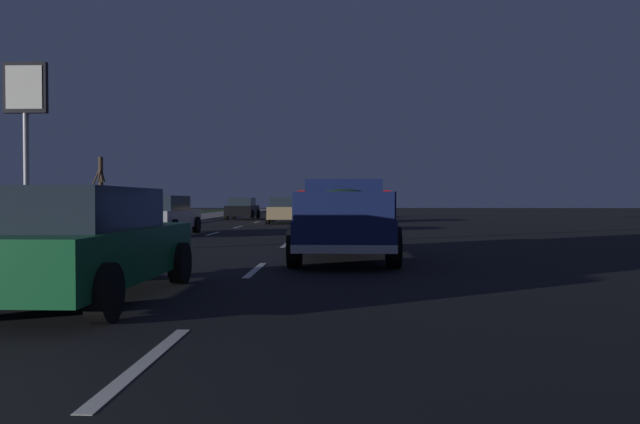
% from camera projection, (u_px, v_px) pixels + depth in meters
% --- Properties ---
extents(ground, '(144.00, 144.00, 0.00)m').
position_uv_depth(ground, '(272.00, 227.00, 28.82)').
color(ground, black).
extents(sidewalk_shoulder, '(108.00, 4.00, 0.12)m').
position_uv_depth(sidewalk_shoulder, '(125.00, 226.00, 29.07)').
color(sidewalk_shoulder, gray).
rests_on(sidewalk_shoulder, ground).
extents(grass_verge, '(108.00, 6.00, 0.01)m').
position_uv_depth(grass_verge, '(28.00, 227.00, 29.23)').
color(grass_verge, '#1E3819').
rests_on(grass_verge, ground).
extents(lane_markings, '(108.99, 7.04, 0.01)m').
position_uv_depth(lane_markings, '(224.00, 224.00, 32.14)').
color(lane_markings, silver).
rests_on(lane_markings, ground).
extents(pickup_truck, '(5.43, 2.30, 1.87)m').
position_uv_depth(pickup_truck, '(344.00, 217.00, 13.43)').
color(pickup_truck, '#141E4C').
rests_on(pickup_truck, ground).
extents(sedan_black, '(4.42, 2.05, 1.54)m').
position_uv_depth(sedan_black, '(243.00, 208.00, 40.62)').
color(sedan_black, black).
rests_on(sedan_black, ground).
extents(sedan_tan, '(4.44, 2.09, 1.54)m').
position_uv_depth(sedan_tan, '(285.00, 210.00, 33.94)').
color(sedan_tan, '#9E845B').
rests_on(sedan_tan, ground).
extents(sedan_green, '(4.41, 2.03, 1.54)m').
position_uv_depth(sedan_green, '(82.00, 243.00, 7.81)').
color(sedan_green, '#14592D').
rests_on(sedan_green, ground).
extents(sedan_silver, '(4.45, 2.11, 1.54)m').
position_uv_depth(sedan_silver, '(163.00, 215.00, 22.29)').
color(sedan_silver, '#B2B5BA').
rests_on(sedan_silver, ground).
extents(gas_price_sign, '(0.27, 1.90, 7.35)m').
position_uv_depth(gas_price_sign, '(26.00, 104.00, 24.88)').
color(gas_price_sign, '#99999E').
rests_on(gas_price_sign, ground).
extents(bare_tree_far, '(1.45, 1.12, 4.11)m').
position_uv_depth(bare_tree_far, '(101.00, 188.00, 36.34)').
color(bare_tree_far, '#423323').
rests_on(bare_tree_far, ground).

